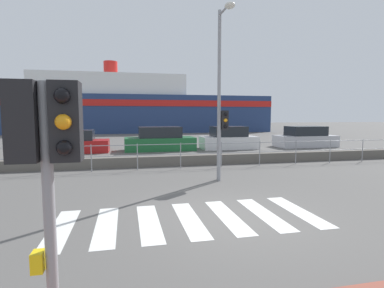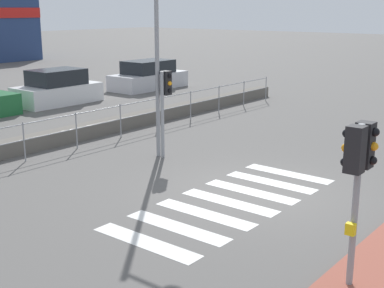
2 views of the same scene
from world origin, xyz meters
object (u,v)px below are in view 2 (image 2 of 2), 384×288
at_px(traffic_light_near, 359,163).
at_px(traffic_light_far, 165,94).
at_px(parked_car_silver, 149,77).
at_px(parked_car_white, 57,89).
at_px(streetlamp, 163,27).

distance_m(traffic_light_near, traffic_light_far, 8.27).
bearing_deg(parked_car_silver, traffic_light_far, -134.73).
bearing_deg(traffic_light_far, traffic_light_near, -118.77).
bearing_deg(traffic_light_near, parked_car_silver, 51.26).
height_order(traffic_light_far, parked_car_white, traffic_light_far).
bearing_deg(traffic_light_far, streetlamp, -154.17).
relative_size(streetlamp, parked_car_silver, 1.35).
xyz_separation_m(parked_car_white, parked_car_silver, (5.99, -0.00, -0.02)).
distance_m(traffic_light_far, parked_car_white, 10.46).
height_order(traffic_light_far, streetlamp, streetlamp).
xyz_separation_m(traffic_light_far, parked_car_white, (3.65, 9.73, -1.17)).
relative_size(traffic_light_near, streetlamp, 0.44).
height_order(streetlamp, parked_car_white, streetlamp).
xyz_separation_m(streetlamp, parked_car_white, (3.73, 9.77, -3.04)).
height_order(traffic_light_far, parked_car_silver, traffic_light_far).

